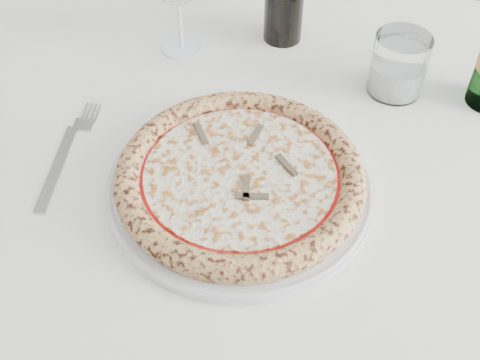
{
  "coord_description": "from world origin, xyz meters",
  "views": [
    {
      "loc": [
        -0.11,
        -0.53,
        1.32
      ],
      "look_at": [
        -0.22,
        -0.04,
        0.78
      ],
      "focal_mm": 45.0,
      "sensor_mm": 36.0,
      "label": 1
    }
  ],
  "objects": [
    {
      "name": "plate",
      "position": [
        -0.22,
        -0.04,
        0.76
      ],
      "size": [
        0.33,
        0.33,
        0.02
      ],
      "color": "silver",
      "rests_on": "dining_table"
    },
    {
      "name": "fork",
      "position": [
        -0.46,
        -0.04,
        0.76
      ],
      "size": [
        0.04,
        0.22,
        0.0
      ],
      "color": "#A5A6A8",
      "rests_on": "dining_table"
    },
    {
      "name": "dining_table",
      "position": [
        -0.22,
        0.06,
        0.67
      ],
      "size": [
        1.55,
        0.95,
        0.76
      ],
      "color": "brown",
      "rests_on": "floor"
    },
    {
      "name": "pizza",
      "position": [
        -0.22,
        -0.04,
        0.78
      ],
      "size": [
        0.31,
        0.31,
        0.03
      ],
      "color": "#DDB16F",
      "rests_on": "plate"
    },
    {
      "name": "tumbler",
      "position": [
        -0.05,
        0.2,
        0.79
      ],
      "size": [
        0.08,
        0.08,
        0.09
      ],
      "color": "white",
      "rests_on": "dining_table"
    },
    {
      "name": "chair_far",
      "position": [
        -0.16,
        0.81,
        0.53
      ],
      "size": [
        0.52,
        0.52,
        0.93
      ],
      "color": "brown",
      "rests_on": "floor"
    }
  ]
}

